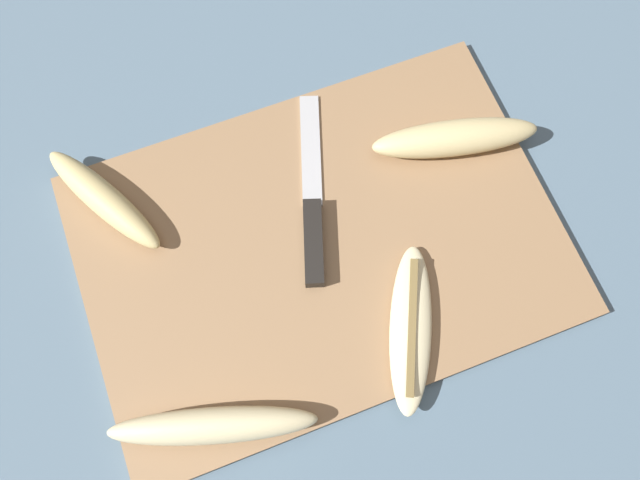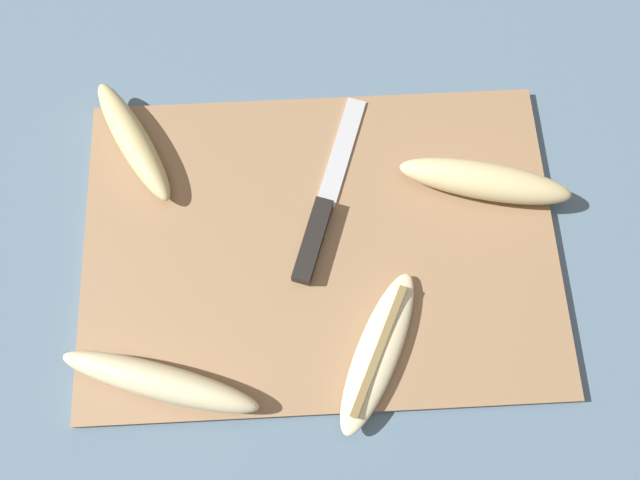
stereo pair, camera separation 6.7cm
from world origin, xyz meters
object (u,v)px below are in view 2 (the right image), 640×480
banana_cream_curved (160,382)px  banana_spotted_left (133,141)px  banana_pale_long (378,351)px  banana_mellow_near (485,181)px  knife (319,222)px

banana_cream_curved → banana_spotted_left: bearing=98.3°
banana_cream_curved → banana_pale_long: (0.22, 0.02, -0.01)m
banana_cream_curved → banana_pale_long: 0.22m
banana_mellow_near → banana_cream_curved: banana_cream_curved is taller
banana_mellow_near → banana_cream_curved: 0.40m
banana_mellow_near → banana_spotted_left: 0.39m
banana_spotted_left → banana_pale_long: banana_spotted_left is taller
knife → banana_pale_long: banana_pale_long is taller
banana_mellow_near → banana_spotted_left: bearing=169.8°
banana_spotted_left → banana_cream_curved: size_ratio=0.81×
banana_pale_long → banana_cream_curved: bearing=-174.7°
knife → banana_cream_curved: 0.23m
knife → banana_mellow_near: bearing=29.6°
knife → banana_spotted_left: size_ratio=1.38×
knife → banana_mellow_near: (0.18, 0.04, 0.01)m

